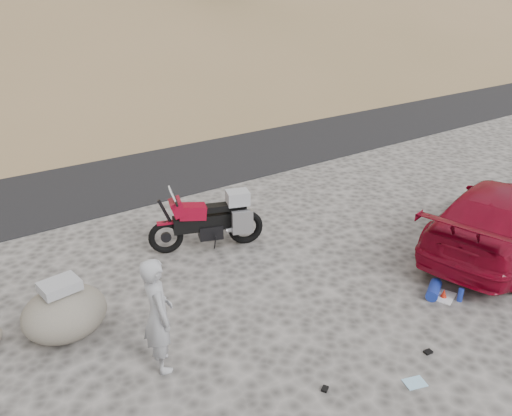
{
  "coord_description": "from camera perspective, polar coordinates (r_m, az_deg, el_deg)",
  "views": [
    {
      "loc": [
        -4.64,
        -5.37,
        5.01
      ],
      "look_at": [
        0.57,
        1.99,
        1.0
      ],
      "focal_mm": 35.0,
      "sensor_mm": 36.0,
      "label": 1
    }
  ],
  "objects": [
    {
      "name": "gear_blue_cloth",
      "position": [
        7.62,
        17.69,
        -18.49
      ],
      "size": [
        0.35,
        0.3,
        0.01
      ],
      "primitive_type": "cube",
      "rotation": [
        0.0,
        0.0,
        -0.32
      ],
      "color": "#92C2E2",
      "rests_on": "ground"
    },
    {
      "name": "gear_glove_a",
      "position": [
        8.17,
        19.07,
        -15.28
      ],
      "size": [
        0.13,
        0.1,
        0.03
      ],
      "primitive_type": "cube",
      "rotation": [
        0.0,
        0.0,
        -0.14
      ],
      "color": "black",
      "rests_on": "ground"
    },
    {
      "name": "boulder",
      "position": [
        8.35,
        -21.04,
        -11.03
      ],
      "size": [
        1.36,
        1.19,
        1.01
      ],
      "rotation": [
        0.0,
        0.0,
        -0.08
      ],
      "color": "#5B554E",
      "rests_on": "ground"
    },
    {
      "name": "road",
      "position": [
        15.91,
        -16.55,
        4.61
      ],
      "size": [
        120.0,
        7.0,
        0.05
      ],
      "primitive_type": "cube",
      "color": "black",
      "rests_on": "ground"
    },
    {
      "name": "gear_blue_mat",
      "position": [
        9.48,
        19.66,
        -8.8
      ],
      "size": [
        0.55,
        0.42,
        0.21
      ],
      "primitive_type": "cylinder",
      "rotation": [
        0.0,
        1.57,
        0.48
      ],
      "color": "#192F9A",
      "rests_on": "ground"
    },
    {
      "name": "gear_white_cloth",
      "position": [
        9.54,
        20.51,
        -9.38
      ],
      "size": [
        0.54,
        0.52,
        0.01
      ],
      "primitive_type": "cube",
      "rotation": [
        0.0,
        0.0,
        0.35
      ],
      "color": "white",
      "rests_on": "ground"
    },
    {
      "name": "ground",
      "position": [
        8.68,
        4.61,
        -11.35
      ],
      "size": [
        140.0,
        140.0,
        0.0
      ],
      "primitive_type": "plane",
      "color": "#3F3C3A",
      "rests_on": "ground"
    },
    {
      "name": "motorcycle",
      "position": [
        10.29,
        -5.06,
        -1.42
      ],
      "size": [
        2.32,
        1.15,
        1.43
      ],
      "rotation": [
        0.0,
        0.0,
        -0.34
      ],
      "color": "black",
      "rests_on": "ground"
    },
    {
      "name": "man",
      "position": [
        7.69,
        -10.6,
        -17.18
      ],
      "size": [
        0.52,
        0.7,
        1.75
      ],
      "primitive_type": "imported",
      "rotation": [
        0.0,
        0.0,
        1.41
      ],
      "color": "#94959A",
      "rests_on": "ground"
    },
    {
      "name": "gear_funnel",
      "position": [
        9.47,
        20.67,
        -9.13
      ],
      "size": [
        0.14,
        0.14,
        0.16
      ],
      "primitive_type": "cone",
      "rotation": [
        0.0,
        0.0,
        0.12
      ],
      "color": "red",
      "rests_on": "ground"
    },
    {
      "name": "gear_bottle",
      "position": [
        9.46,
        22.33,
        -9.18
      ],
      "size": [
        0.1,
        0.1,
        0.25
      ],
      "primitive_type": "cylinder",
      "rotation": [
        0.0,
        0.0,
        -0.17
      ],
      "color": "#192F9A",
      "rests_on": "ground"
    },
    {
      "name": "gear_glove_b",
      "position": [
        7.26,
        7.88,
        -19.8
      ],
      "size": [
        0.13,
        0.12,
        0.04
      ],
      "primitive_type": "cube",
      "rotation": [
        0.0,
        0.0,
        0.51
      ],
      "color": "black",
      "rests_on": "ground"
    },
    {
      "name": "red_car",
      "position": [
        11.63,
        25.77,
        -4.14
      ],
      "size": [
        5.16,
        2.97,
        1.41
      ],
      "primitive_type": "imported",
      "rotation": [
        0.0,
        0.0,
        1.79
      ],
      "color": "maroon",
      "rests_on": "ground"
    }
  ]
}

